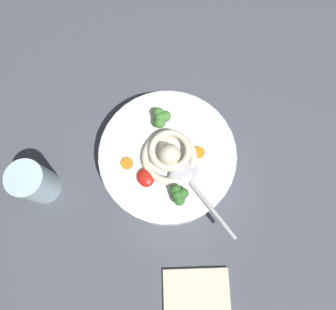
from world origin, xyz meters
The scene contains 10 objects.
table_slab centered at (0.00, 0.00, 1.29)cm, with size 135.78×135.78×2.58cm, color #474C56.
soup_bowl centered at (-0.26, -0.94, 5.85)cm, with size 26.74×26.74×6.33cm.
noodle_pile centered at (-0.78, -1.10, 10.38)cm, with size 11.70×11.47×4.70cm.
soup_spoon centered at (-6.01, -2.89, 9.71)cm, with size 17.38×8.75×1.60cm.
chili_sauce_dollop centered at (-3.30, 4.40, 9.71)cm, with size 3.56×3.20×1.60cm, color red.
broccoli_floret_rear centered at (6.71, -1.87, 10.98)cm, with size 4.18×3.60×3.31cm.
broccoli_floret_center centered at (-8.40, -0.18, 10.87)cm, with size 3.97×3.41×3.14cm.
carrot_slice_right centered at (-1.77, -6.69, 9.22)cm, with size 2.25×2.25×0.62cm, color orange.
carrot_slice_beside_chili centered at (0.59, 6.97, 9.18)cm, with size 2.30×2.30×0.54cm, color orange.
drinking_glass centered at (3.04, 24.97, 7.70)cm, with size 7.03×7.03×10.24cm, color silver.
Camera 1 is at (-15.38, 4.18, 67.12)cm, focal length 33.61 mm.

